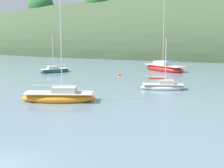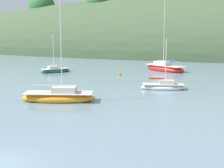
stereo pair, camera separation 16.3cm
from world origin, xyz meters
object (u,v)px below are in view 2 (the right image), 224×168
(sailboat_teal_outer, at_px, (59,97))
(sailboat_cream_ketch, at_px, (165,68))
(sailboat_black_sloop, at_px, (55,70))
(mooring_buoy_outer, at_px, (120,75))
(sailboat_orange_cutter, at_px, (163,87))

(sailboat_teal_outer, height_order, sailboat_cream_ketch, sailboat_cream_ketch)
(sailboat_black_sloop, distance_m, mooring_buoy_outer, 10.45)
(sailboat_orange_cutter, bearing_deg, sailboat_cream_ketch, 99.47)
(mooring_buoy_outer, bearing_deg, sailboat_black_sloop, 179.17)
(sailboat_cream_ketch, bearing_deg, sailboat_teal_outer, -102.37)
(sailboat_teal_outer, bearing_deg, mooring_buoy_outer, 88.76)
(sailboat_orange_cutter, bearing_deg, sailboat_teal_outer, -131.61)
(sailboat_black_sloop, xyz_separation_m, sailboat_orange_cutter, (18.47, -9.27, 0.03))
(sailboat_teal_outer, height_order, mooring_buoy_outer, sailboat_teal_outer)
(mooring_buoy_outer, bearing_deg, sailboat_cream_ketch, 54.16)
(sailboat_black_sloop, height_order, sailboat_cream_ketch, sailboat_cream_ketch)
(sailboat_orange_cutter, height_order, sailboat_cream_ketch, sailboat_cream_ketch)
(sailboat_teal_outer, xyz_separation_m, sailboat_cream_ketch, (5.68, 25.90, 0.02))
(sailboat_black_sloop, bearing_deg, sailboat_orange_cutter, -26.65)
(sailboat_orange_cutter, relative_size, mooring_buoy_outer, 11.13)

